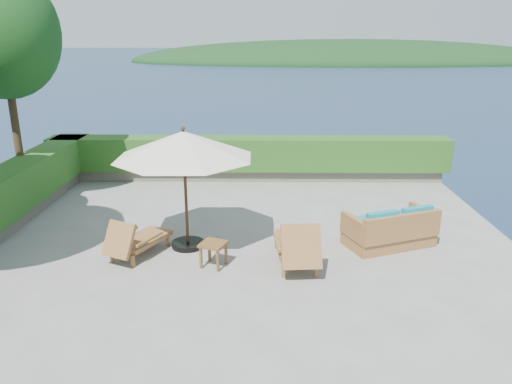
{
  "coord_description": "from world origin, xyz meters",
  "views": [
    {
      "loc": [
        0.44,
        -9.6,
        4.38
      ],
      "look_at": [
        0.3,
        0.8,
        1.1
      ],
      "focal_mm": 35.0,
      "sensor_mm": 36.0,
      "label": 1
    }
  ],
  "objects_px": {
    "lounge_left": "(136,240)",
    "lounge_right": "(297,245)",
    "wicker_loveseat": "(391,230)",
    "patio_umbrella": "(184,146)",
    "side_table": "(213,247)"
  },
  "relations": [
    {
      "from": "side_table",
      "to": "wicker_loveseat",
      "type": "relative_size",
      "value": 0.29
    },
    {
      "from": "patio_umbrella",
      "to": "lounge_left",
      "type": "xyz_separation_m",
      "value": [
        -0.99,
        -0.51,
        -1.85
      ]
    },
    {
      "from": "lounge_left",
      "to": "lounge_right",
      "type": "relative_size",
      "value": 0.89
    },
    {
      "from": "lounge_right",
      "to": "wicker_loveseat",
      "type": "relative_size",
      "value": 0.88
    },
    {
      "from": "patio_umbrella",
      "to": "side_table",
      "type": "height_order",
      "value": "patio_umbrella"
    },
    {
      "from": "lounge_right",
      "to": "side_table",
      "type": "height_order",
      "value": "lounge_right"
    },
    {
      "from": "patio_umbrella",
      "to": "lounge_right",
      "type": "relative_size",
      "value": 2.08
    },
    {
      "from": "side_table",
      "to": "wicker_loveseat",
      "type": "bearing_deg",
      "value": 15.67
    },
    {
      "from": "side_table",
      "to": "lounge_left",
      "type": "bearing_deg",
      "value": 165.13
    },
    {
      "from": "patio_umbrella",
      "to": "lounge_right",
      "type": "height_order",
      "value": "patio_umbrella"
    },
    {
      "from": "patio_umbrella",
      "to": "wicker_loveseat",
      "type": "relative_size",
      "value": 1.84
    },
    {
      "from": "lounge_right",
      "to": "wicker_loveseat",
      "type": "xyz_separation_m",
      "value": [
        2.1,
        0.99,
        -0.08
      ]
    },
    {
      "from": "lounge_right",
      "to": "lounge_left",
      "type": "bearing_deg",
      "value": 169.07
    },
    {
      "from": "lounge_right",
      "to": "patio_umbrella",
      "type": "bearing_deg",
      "value": 154.36
    },
    {
      "from": "side_table",
      "to": "wicker_loveseat",
      "type": "height_order",
      "value": "wicker_loveseat"
    }
  ]
}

